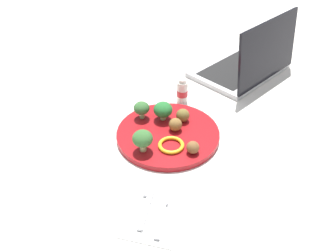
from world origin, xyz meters
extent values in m
plane|color=silver|center=(0.00, 0.00, 0.00)|extent=(4.00, 4.00, 0.00)
cylinder|color=maroon|center=(0.00, 0.00, 0.01)|extent=(0.28, 0.28, 0.02)
cylinder|color=#92BD71|center=(0.06, 0.03, 0.02)|extent=(0.02, 0.02, 0.01)
ellipsoid|color=#266C30|center=(0.06, 0.03, 0.05)|extent=(0.05, 0.05, 0.04)
cylinder|color=#ABBC73|center=(-0.09, 0.05, 0.03)|extent=(0.02, 0.02, 0.02)
ellipsoid|color=#376831|center=(-0.09, 0.05, 0.05)|extent=(0.05, 0.05, 0.04)
cylinder|color=#8FBC73|center=(0.05, 0.09, 0.02)|extent=(0.01, 0.01, 0.02)
ellipsoid|color=#366532|center=(0.05, 0.09, 0.05)|extent=(0.04, 0.04, 0.04)
sphere|color=brown|center=(0.06, -0.03, 0.03)|extent=(0.04, 0.04, 0.04)
sphere|color=brown|center=(0.01, -0.02, 0.03)|extent=(0.04, 0.04, 0.04)
sphere|color=brown|center=(-0.07, -0.08, 0.03)|extent=(0.03, 0.03, 0.03)
torus|color=yellow|center=(-0.06, -0.02, 0.02)|extent=(0.10, 0.10, 0.01)
cube|color=white|center=(-0.26, -0.02, 0.00)|extent=(0.18, 0.13, 0.01)
cube|color=silver|center=(-0.27, -0.01, 0.01)|extent=(0.09, 0.01, 0.01)
cube|color=silver|center=(-0.21, 0.00, 0.01)|extent=(0.03, 0.02, 0.01)
cube|color=silver|center=(-0.29, -0.04, 0.01)|extent=(0.09, 0.02, 0.01)
cube|color=silver|center=(-0.21, -0.04, 0.01)|extent=(0.06, 0.02, 0.01)
cylinder|color=white|center=(0.18, -0.01, 0.03)|extent=(0.03, 0.03, 0.07)
cylinder|color=red|center=(0.18, -0.01, 0.03)|extent=(0.03, 0.03, 0.02)
cylinder|color=silver|center=(0.18, -0.01, 0.07)|extent=(0.02, 0.02, 0.01)
cube|color=silver|center=(0.41, -0.17, 0.01)|extent=(0.39, 0.36, 0.02)
cube|color=black|center=(0.41, -0.17, 0.02)|extent=(0.32, 0.29, 0.00)
cube|color=black|center=(0.35, -0.26, 0.12)|extent=(0.28, 0.20, 0.20)
camera|label=1|loc=(-0.74, -0.15, 0.62)|focal=38.29mm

